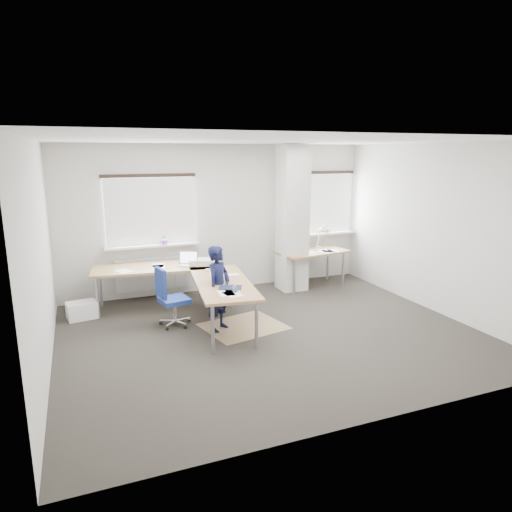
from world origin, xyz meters
name	(u,v)px	position (x,y,z in m)	size (l,w,h in m)	color
ground	(270,333)	(0.00, 0.00, 0.00)	(6.00, 6.00, 0.00)	#282420
room_shell	(270,213)	(0.18, 0.45, 1.75)	(6.04, 5.04, 2.82)	#BCB6AC
floor_mat	(244,326)	(-0.27, 0.39, 0.00)	(1.17, 0.99, 0.01)	#8C6F4C
white_crate	(82,310)	(-2.59, 1.70, 0.14)	(0.45, 0.32, 0.27)	white
desk_main	(188,276)	(-0.95, 1.15, 0.69)	(2.41, 2.89, 0.96)	olive
desk_side	(312,253)	(1.75, 1.95, 0.69)	(1.48, 0.89, 1.22)	olive
task_chair	(173,310)	(-1.29, 0.82, 0.26)	(0.52, 0.51, 0.95)	navy
person	(219,288)	(-0.66, 0.41, 0.65)	(0.47, 0.31, 1.30)	black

